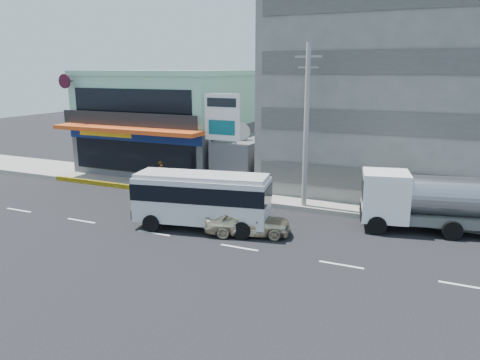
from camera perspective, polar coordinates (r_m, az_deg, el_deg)
name	(u,v)px	position (r m, az deg, el deg)	size (l,w,h in m)	color
ground	(154,233)	(25.42, -10.46, -6.39)	(120.00, 120.00, 0.00)	black
sidewalk	(298,197)	(31.46, 7.14, -2.13)	(70.00, 5.00, 0.30)	gray
shop_building	(168,124)	(40.24, -8.74, 6.78)	(12.40, 11.70, 8.00)	#444549
concrete_building	(394,91)	(34.75, 18.30, 10.23)	(16.00, 12.00, 14.00)	gray
gap_structure	(245,161)	(35.09, 0.65, 2.27)	(3.00, 6.00, 3.50)	#444549
satellite_dish	(240,139)	(33.88, -0.03, 5.01)	(1.50, 1.50, 0.15)	slate
billboard	(222,123)	(32.31, -2.18, 7.01)	(2.60, 0.18, 6.90)	gray
utility_pole_near	(306,127)	(28.24, 8.08, 6.43)	(1.60, 0.30, 10.00)	#999993
minibus	(202,196)	(25.27, -4.67, -1.99)	(7.61, 3.68, 3.05)	silver
sedan	(248,221)	(24.53, 0.95, -5.03)	(1.78, 4.43, 1.51)	beige
tanker_truck	(433,201)	(26.80, 22.46, -2.38)	(8.30, 3.96, 3.15)	white
motorcycle_rider	(162,184)	(32.75, -9.50, -0.47)	(1.86, 0.74, 2.34)	#5A0C0D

